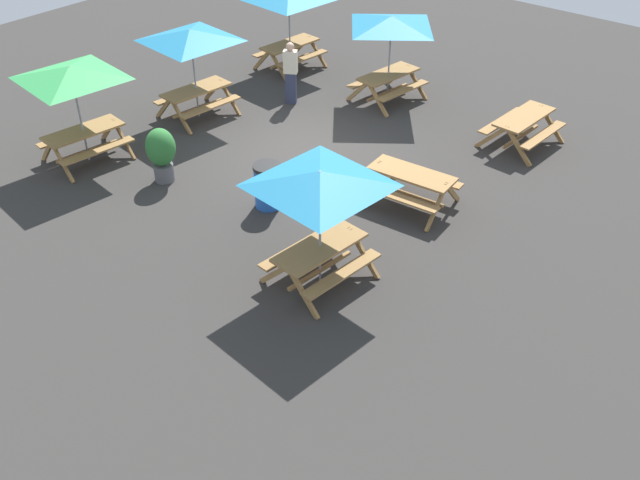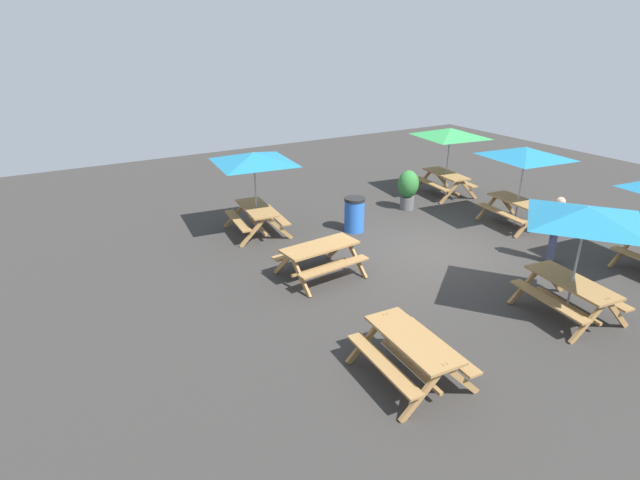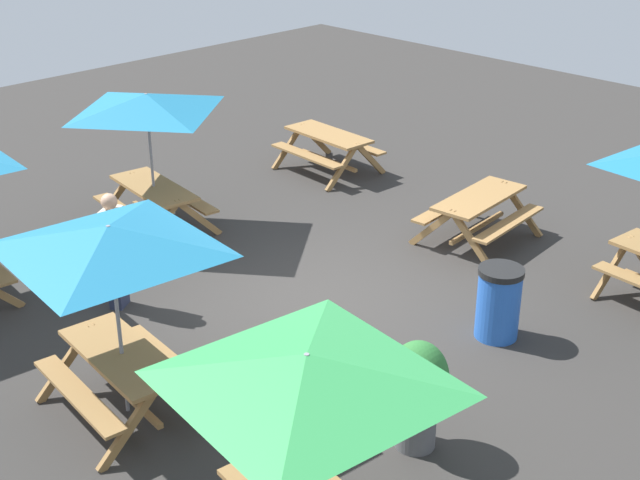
% 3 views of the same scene
% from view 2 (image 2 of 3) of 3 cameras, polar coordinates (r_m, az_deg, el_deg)
% --- Properties ---
extents(ground_plane, '(27.78, 27.78, 0.00)m').
position_cam_2_polar(ground_plane, '(13.20, 12.92, -1.35)').
color(ground_plane, '#33302D').
rests_on(ground_plane, ground).
extents(picnic_table_0, '(2.82, 2.82, 2.34)m').
position_cam_2_polar(picnic_table_0, '(13.59, -7.54, 8.64)').
color(picnic_table_0, olive).
rests_on(picnic_table_0, ground).
extents(picnic_table_1, '(2.81, 2.81, 2.34)m').
position_cam_2_polar(picnic_table_1, '(15.20, 22.37, 8.64)').
color(picnic_table_1, olive).
rests_on(picnic_table_1, ground).
extents(picnic_table_2, '(1.67, 1.91, 0.81)m').
position_cam_2_polar(picnic_table_2, '(11.42, -0.00, -1.56)').
color(picnic_table_2, olive).
rests_on(picnic_table_2, ground).
extents(picnic_table_3, '(1.88, 1.62, 0.81)m').
position_cam_2_polar(picnic_table_3, '(8.34, 10.45, -12.07)').
color(picnic_table_3, olive).
rests_on(picnic_table_3, ground).
extents(picnic_table_4, '(2.81, 2.81, 2.34)m').
position_cam_2_polar(picnic_table_4, '(17.48, 14.62, 11.27)').
color(picnic_table_4, olive).
rests_on(picnic_table_4, ground).
extents(picnic_table_6, '(2.24, 2.24, 2.34)m').
position_cam_2_polar(picnic_table_6, '(10.50, 28.07, 1.80)').
color(picnic_table_6, olive).
rests_on(picnic_table_6, ground).
extents(trash_bin_blue, '(0.59, 0.59, 0.98)m').
position_cam_2_polar(trash_bin_blue, '(14.10, 3.94, 2.95)').
color(trash_bin_blue, blue).
rests_on(trash_bin_blue, ground).
extents(potted_plant_0, '(0.65, 0.65, 1.26)m').
position_cam_2_polar(potted_plant_0, '(16.02, 10.03, 5.96)').
color(potted_plant_0, '#59595B').
rests_on(potted_plant_0, ground).
extents(person_standing, '(0.38, 0.42, 1.67)m').
position_cam_2_polar(person_standing, '(13.27, 25.32, 1.23)').
color(person_standing, '#2D334C').
rests_on(person_standing, ground).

